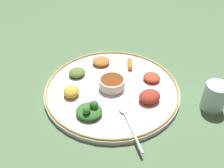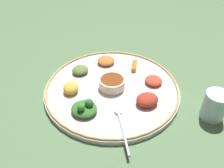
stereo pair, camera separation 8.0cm
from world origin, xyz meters
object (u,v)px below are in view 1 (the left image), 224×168
(greens_pile, at_px, (89,111))
(drinking_glass, at_px, (214,98))
(center_bowl, at_px, (112,83))
(spoon, at_px, (128,120))
(carrot_near_spoon, at_px, (130,63))

(greens_pile, relative_size, drinking_glass, 1.19)
(center_bowl, distance_m, spoon, 0.16)
(spoon, bearing_deg, drinking_glass, -19.23)
(greens_pile, height_order, drinking_glass, drinking_glass)
(drinking_glass, bearing_deg, spoon, 160.77)
(drinking_glass, bearing_deg, greens_pile, 152.43)
(center_bowl, xyz_separation_m, carrot_near_spoon, (0.13, 0.07, -0.01))
(greens_pile, distance_m, drinking_glass, 0.39)
(carrot_near_spoon, bearing_deg, spoon, -129.00)
(greens_pile, bearing_deg, center_bowl, 27.57)
(spoon, distance_m, greens_pile, 0.12)
(center_bowl, bearing_deg, spoon, -107.90)
(carrot_near_spoon, bearing_deg, center_bowl, -151.81)
(center_bowl, distance_m, drinking_glass, 0.33)
(center_bowl, relative_size, spoon, 0.51)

